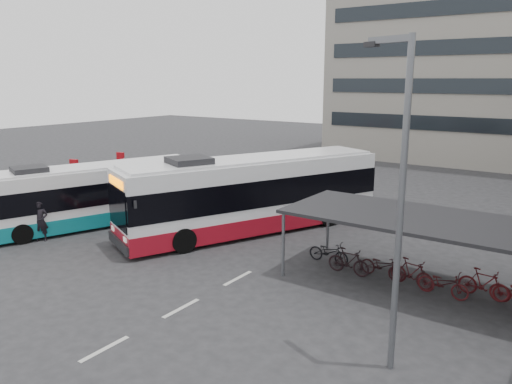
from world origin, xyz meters
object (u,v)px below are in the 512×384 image
Objects in this scene: lamp_post at (398,189)px; bus_teal at (91,196)px; bus_main at (253,195)px; pedestrian at (40,221)px.

bus_teal is at bearing -172.06° from lamp_post.
bus_main is 1.16× the size of bus_teal.
bus_teal reaches higher than pedestrian.
lamp_post reaches higher than pedestrian.
lamp_post reaches higher than bus_teal.
bus_main is 12.55m from lamp_post.
bus_main is 6.97× the size of pedestrian.
pedestrian is (-6.88, -6.79, -0.85)m from bus_main.
lamp_post is at bearing -48.08° from pedestrian.
bus_teal is at bearing 48.01° from pedestrian.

